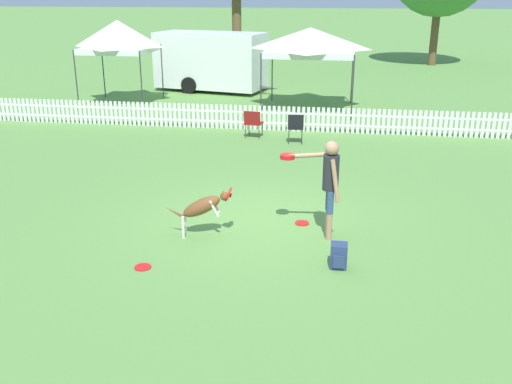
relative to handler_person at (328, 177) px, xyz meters
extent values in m
plane|color=#5B8C42|center=(-1.27, 0.56, -1.12)|extent=(240.00, 240.00, 0.00)
cylinder|color=tan|center=(0.07, -0.10, -0.88)|extent=(0.11, 0.11, 0.50)
cylinder|color=#334C7A|center=(0.07, -0.10, -0.43)|extent=(0.12, 0.12, 0.41)
cylinder|color=tan|center=(0.04, 0.09, -0.88)|extent=(0.11, 0.11, 0.50)
cylinder|color=#334C7A|center=(0.04, 0.09, -0.43)|extent=(0.12, 0.12, 0.41)
cylinder|color=#26262D|center=(0.05, -0.01, 0.09)|extent=(0.31, 0.31, 0.62)
sphere|color=tan|center=(0.05, -0.01, 0.52)|extent=(0.25, 0.25, 0.25)
cylinder|color=tan|center=(0.14, -0.20, 0.00)|extent=(0.22, 0.16, 0.75)
cylinder|color=tan|center=(-0.34, 0.15, 0.33)|extent=(0.76, 0.10, 0.14)
cylinder|color=red|center=(-0.72, 0.14, 0.27)|extent=(0.27, 0.27, 0.02)
cylinder|color=red|center=(-0.72, 0.14, 0.30)|extent=(0.27, 0.27, 0.02)
cylinder|color=red|center=(-0.72, 0.14, 0.32)|extent=(0.27, 0.27, 0.02)
ellipsoid|color=brown|center=(-2.18, -0.30, -0.56)|extent=(0.80, 0.39, 0.55)
ellipsoid|color=silver|center=(-2.18, -0.30, -0.61)|extent=(0.42, 0.21, 0.26)
sphere|color=brown|center=(-1.78, -0.25, -0.36)|extent=(0.16, 0.16, 0.16)
cone|color=brown|center=(-1.71, -0.24, -0.33)|extent=(0.15, 0.10, 0.13)
cylinder|color=red|center=(-1.71, -0.24, -0.33)|extent=(0.17, 0.28, 0.25)
cone|color=brown|center=(-1.81, -0.20, -0.30)|extent=(0.05, 0.05, 0.07)
cone|color=brown|center=(-1.79, -0.30, -0.30)|extent=(0.05, 0.05, 0.07)
cylinder|color=silver|center=(-2.52, -0.24, -0.92)|extent=(0.06, 0.06, 0.41)
cylinder|color=silver|center=(-2.49, -0.44, -0.92)|extent=(0.06, 0.06, 0.41)
cylinder|color=silver|center=(-1.97, -0.18, -0.56)|extent=(0.19, 0.08, 0.32)
cylinder|color=silver|center=(-1.95, -0.36, -0.56)|extent=(0.19, 0.08, 0.32)
cone|color=brown|center=(-2.66, -0.36, -0.67)|extent=(0.35, 0.11, 0.24)
cylinder|color=red|center=(-2.83, -1.66, -1.11)|extent=(0.27, 0.27, 0.02)
cylinder|color=red|center=(-0.45, 0.53, -1.11)|extent=(0.27, 0.27, 0.02)
cylinder|color=red|center=(0.26, -0.85, -1.11)|extent=(0.27, 0.27, 0.02)
cube|color=navy|center=(0.25, -1.16, -0.92)|extent=(0.26, 0.25, 0.40)
cube|color=navy|center=(0.25, -1.31, -0.96)|extent=(0.18, 0.04, 0.20)
cube|color=white|center=(-1.27, 7.87, -0.89)|extent=(24.71, 0.04, 0.06)
cube|color=white|center=(-1.27, 7.87, -0.57)|extent=(24.71, 0.04, 0.06)
cube|color=white|center=(-10.97, 7.87, -0.74)|extent=(0.09, 0.02, 0.77)
cube|color=white|center=(-10.82, 7.87, -0.74)|extent=(0.09, 0.02, 0.77)
cube|color=white|center=(-10.67, 7.87, -0.74)|extent=(0.09, 0.02, 0.77)
cube|color=white|center=(-10.52, 7.87, -0.74)|extent=(0.09, 0.02, 0.77)
cube|color=white|center=(-10.37, 7.87, -0.74)|extent=(0.09, 0.02, 0.77)
cube|color=white|center=(-10.22, 7.87, -0.74)|extent=(0.09, 0.02, 0.77)
cube|color=white|center=(-10.06, 7.87, -0.74)|extent=(0.09, 0.02, 0.77)
cube|color=white|center=(-9.91, 7.87, -0.74)|extent=(0.09, 0.02, 0.77)
cube|color=white|center=(-9.76, 7.87, -0.74)|extent=(0.09, 0.02, 0.77)
cube|color=white|center=(-9.61, 7.87, -0.74)|extent=(0.09, 0.02, 0.77)
cube|color=white|center=(-9.46, 7.87, -0.74)|extent=(0.09, 0.02, 0.77)
cube|color=white|center=(-9.31, 7.87, -0.74)|extent=(0.09, 0.02, 0.77)
cube|color=white|center=(-9.16, 7.87, -0.74)|extent=(0.09, 0.02, 0.77)
cube|color=white|center=(-9.00, 7.87, -0.74)|extent=(0.09, 0.02, 0.77)
cube|color=white|center=(-8.85, 7.87, -0.74)|extent=(0.09, 0.02, 0.77)
cube|color=white|center=(-8.70, 7.87, -0.74)|extent=(0.09, 0.02, 0.77)
cube|color=white|center=(-8.55, 7.87, -0.74)|extent=(0.09, 0.02, 0.77)
cube|color=white|center=(-8.40, 7.87, -0.74)|extent=(0.09, 0.02, 0.77)
cube|color=white|center=(-8.25, 7.87, -0.74)|extent=(0.09, 0.02, 0.77)
cube|color=white|center=(-8.09, 7.87, -0.74)|extent=(0.09, 0.02, 0.77)
cube|color=white|center=(-7.94, 7.87, -0.74)|extent=(0.09, 0.02, 0.77)
cube|color=white|center=(-7.79, 7.87, -0.74)|extent=(0.09, 0.02, 0.77)
cube|color=white|center=(-7.64, 7.87, -0.74)|extent=(0.09, 0.02, 0.77)
cube|color=white|center=(-7.49, 7.87, -0.74)|extent=(0.09, 0.02, 0.77)
cube|color=white|center=(-7.34, 7.87, -0.74)|extent=(0.09, 0.02, 0.77)
cube|color=white|center=(-7.18, 7.87, -0.74)|extent=(0.09, 0.02, 0.77)
cube|color=white|center=(-7.03, 7.87, -0.74)|extent=(0.09, 0.02, 0.77)
cube|color=white|center=(-6.88, 7.87, -0.74)|extent=(0.09, 0.02, 0.77)
cube|color=white|center=(-6.73, 7.87, -0.74)|extent=(0.09, 0.02, 0.77)
cube|color=white|center=(-6.58, 7.87, -0.74)|extent=(0.09, 0.02, 0.77)
cube|color=white|center=(-6.43, 7.87, -0.74)|extent=(0.09, 0.02, 0.77)
cube|color=white|center=(-6.27, 7.87, -0.74)|extent=(0.09, 0.02, 0.77)
cube|color=white|center=(-6.12, 7.87, -0.74)|extent=(0.09, 0.02, 0.77)
cube|color=white|center=(-5.97, 7.87, -0.74)|extent=(0.09, 0.02, 0.77)
cube|color=white|center=(-5.82, 7.87, -0.74)|extent=(0.09, 0.02, 0.77)
cube|color=white|center=(-5.67, 7.87, -0.74)|extent=(0.09, 0.02, 0.77)
cube|color=white|center=(-5.52, 7.87, -0.74)|extent=(0.09, 0.02, 0.77)
cube|color=white|center=(-5.37, 7.87, -0.74)|extent=(0.09, 0.02, 0.77)
cube|color=white|center=(-5.21, 7.87, -0.74)|extent=(0.09, 0.02, 0.77)
cube|color=white|center=(-5.06, 7.87, -0.74)|extent=(0.09, 0.02, 0.77)
cube|color=white|center=(-4.91, 7.87, -0.74)|extent=(0.09, 0.02, 0.77)
cube|color=white|center=(-4.76, 7.87, -0.74)|extent=(0.09, 0.02, 0.77)
cube|color=white|center=(-4.61, 7.87, -0.74)|extent=(0.09, 0.02, 0.77)
cube|color=white|center=(-4.46, 7.87, -0.74)|extent=(0.09, 0.02, 0.77)
cube|color=white|center=(-4.30, 7.87, -0.74)|extent=(0.09, 0.02, 0.77)
cube|color=white|center=(-4.15, 7.87, -0.74)|extent=(0.09, 0.02, 0.77)
cube|color=white|center=(-4.00, 7.87, -0.74)|extent=(0.09, 0.02, 0.77)
cube|color=white|center=(-3.85, 7.87, -0.74)|extent=(0.09, 0.02, 0.77)
cube|color=white|center=(-3.70, 7.87, -0.74)|extent=(0.09, 0.02, 0.77)
cube|color=white|center=(-3.55, 7.87, -0.74)|extent=(0.09, 0.02, 0.77)
cube|color=white|center=(-3.39, 7.87, -0.74)|extent=(0.09, 0.02, 0.77)
cube|color=white|center=(-3.24, 7.87, -0.74)|extent=(0.09, 0.02, 0.77)
cube|color=white|center=(-3.09, 7.87, -0.74)|extent=(0.09, 0.02, 0.77)
cube|color=white|center=(-2.94, 7.87, -0.74)|extent=(0.09, 0.02, 0.77)
cube|color=white|center=(-2.79, 7.87, -0.74)|extent=(0.09, 0.02, 0.77)
cube|color=white|center=(-2.64, 7.87, -0.74)|extent=(0.09, 0.02, 0.77)
cube|color=white|center=(-2.49, 7.87, -0.74)|extent=(0.09, 0.02, 0.77)
cube|color=white|center=(-2.33, 7.87, -0.74)|extent=(0.09, 0.02, 0.77)
cube|color=white|center=(-2.18, 7.87, -0.74)|extent=(0.09, 0.02, 0.77)
cube|color=white|center=(-2.03, 7.87, -0.74)|extent=(0.09, 0.02, 0.77)
cube|color=white|center=(-1.88, 7.87, -0.74)|extent=(0.09, 0.02, 0.77)
cube|color=white|center=(-1.73, 7.87, -0.74)|extent=(0.09, 0.02, 0.77)
cube|color=white|center=(-1.58, 7.87, -0.74)|extent=(0.09, 0.02, 0.77)
cube|color=white|center=(-1.42, 7.87, -0.74)|extent=(0.09, 0.02, 0.77)
cube|color=white|center=(-1.27, 7.87, -0.74)|extent=(0.09, 0.02, 0.77)
cube|color=white|center=(-1.12, 7.87, -0.74)|extent=(0.09, 0.02, 0.77)
cube|color=white|center=(-0.97, 7.87, -0.74)|extent=(0.09, 0.02, 0.77)
cube|color=white|center=(-0.82, 7.87, -0.74)|extent=(0.09, 0.02, 0.77)
cube|color=white|center=(-0.67, 7.87, -0.74)|extent=(0.09, 0.02, 0.77)
cube|color=white|center=(-0.51, 7.87, -0.74)|extent=(0.09, 0.02, 0.77)
cube|color=white|center=(-0.36, 7.87, -0.74)|extent=(0.09, 0.02, 0.77)
cube|color=white|center=(-0.21, 7.87, -0.74)|extent=(0.09, 0.02, 0.77)
cube|color=white|center=(-0.06, 7.87, -0.74)|extent=(0.09, 0.02, 0.77)
cube|color=white|center=(0.09, 7.87, -0.74)|extent=(0.09, 0.02, 0.77)
cube|color=white|center=(0.24, 7.87, -0.74)|extent=(0.09, 0.02, 0.77)
cube|color=white|center=(0.40, 7.87, -0.74)|extent=(0.09, 0.02, 0.77)
cube|color=white|center=(0.55, 7.87, -0.74)|extent=(0.09, 0.02, 0.77)
cube|color=white|center=(0.70, 7.87, -0.74)|extent=(0.09, 0.02, 0.77)
cube|color=white|center=(0.85, 7.87, -0.74)|extent=(0.09, 0.02, 0.77)
cube|color=white|center=(1.00, 7.87, -0.74)|extent=(0.09, 0.02, 0.77)
cube|color=white|center=(1.15, 7.87, -0.74)|extent=(0.09, 0.02, 0.77)
cube|color=white|center=(1.30, 7.87, -0.74)|extent=(0.09, 0.02, 0.77)
cube|color=white|center=(1.46, 7.87, -0.74)|extent=(0.09, 0.02, 0.77)
cube|color=white|center=(1.61, 7.87, -0.74)|extent=(0.09, 0.02, 0.77)
cube|color=white|center=(1.76, 7.87, -0.74)|extent=(0.09, 0.02, 0.77)
cube|color=white|center=(1.91, 7.87, -0.74)|extent=(0.09, 0.02, 0.77)
cube|color=white|center=(2.06, 7.87, -0.74)|extent=(0.09, 0.02, 0.77)
cube|color=white|center=(2.21, 7.87, -0.74)|extent=(0.09, 0.02, 0.77)
cube|color=white|center=(2.37, 7.87, -0.74)|extent=(0.09, 0.02, 0.77)
cube|color=white|center=(2.52, 7.87, -0.74)|extent=(0.09, 0.02, 0.77)
cube|color=white|center=(2.67, 7.87, -0.74)|extent=(0.09, 0.02, 0.77)
cube|color=white|center=(2.82, 7.87, -0.74)|extent=(0.09, 0.02, 0.77)
cube|color=white|center=(2.97, 7.87, -0.74)|extent=(0.09, 0.02, 0.77)
cube|color=white|center=(3.12, 7.87, -0.74)|extent=(0.09, 0.02, 0.77)
cube|color=white|center=(3.28, 7.87, -0.74)|extent=(0.09, 0.02, 0.77)
cube|color=white|center=(3.43, 7.87, -0.74)|extent=(0.09, 0.02, 0.77)
cube|color=white|center=(3.58, 7.87, -0.74)|extent=(0.09, 0.02, 0.77)
cube|color=white|center=(3.73, 7.87, -0.74)|extent=(0.09, 0.02, 0.77)
cube|color=white|center=(3.88, 7.87, -0.74)|extent=(0.09, 0.02, 0.77)
cube|color=white|center=(4.03, 7.87, -0.74)|extent=(0.09, 0.02, 0.77)
cube|color=white|center=(4.18, 7.87, -0.74)|extent=(0.09, 0.02, 0.77)
cube|color=white|center=(4.34, 7.87, -0.74)|extent=(0.09, 0.02, 0.77)
cube|color=white|center=(4.49, 7.87, -0.74)|extent=(0.09, 0.02, 0.77)
cube|color=white|center=(4.64, 7.87, -0.74)|extent=(0.09, 0.02, 0.77)
cube|color=white|center=(4.79, 7.87, -0.74)|extent=(0.09, 0.02, 0.77)
cube|color=white|center=(4.94, 7.87, -0.74)|extent=(0.09, 0.02, 0.77)
cube|color=white|center=(5.09, 7.87, -0.74)|extent=(0.09, 0.02, 0.77)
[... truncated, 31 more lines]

